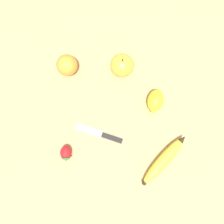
# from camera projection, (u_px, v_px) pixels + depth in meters

# --- Properties ---
(ground_plane) EXTENTS (3.00, 3.00, 0.00)m
(ground_plane) POSITION_uv_depth(u_px,v_px,m) (127.00, 127.00, 0.73)
(ground_plane) COLOR tan
(banana) EXTENTS (0.14, 0.18, 0.04)m
(banana) POSITION_uv_depth(u_px,v_px,m) (164.00, 160.00, 0.70)
(banana) COLOR yellow
(banana) RESTS_ON ground_plane
(orange) EXTENTS (0.07, 0.07, 0.07)m
(orange) POSITION_uv_depth(u_px,v_px,m) (67.00, 65.00, 0.74)
(orange) COLOR orange
(orange) RESTS_ON ground_plane
(strawberry) EXTENTS (0.04, 0.05, 0.04)m
(strawberry) POSITION_uv_depth(u_px,v_px,m) (66.00, 154.00, 0.70)
(strawberry) COLOR red
(strawberry) RESTS_ON ground_plane
(apple) EXTENTS (0.08, 0.08, 0.08)m
(apple) POSITION_uv_depth(u_px,v_px,m) (122.00, 65.00, 0.74)
(apple) COLOR gold
(apple) RESTS_ON ground_plane
(lemon) EXTENTS (0.06, 0.09, 0.05)m
(lemon) POSITION_uv_depth(u_px,v_px,m) (155.00, 101.00, 0.72)
(lemon) COLOR yellow
(lemon) RESTS_ON ground_plane
(paring_knife) EXTENTS (0.16, 0.05, 0.01)m
(paring_knife) POSITION_uv_depth(u_px,v_px,m) (101.00, 134.00, 0.73)
(paring_knife) COLOR silver
(paring_knife) RESTS_ON ground_plane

